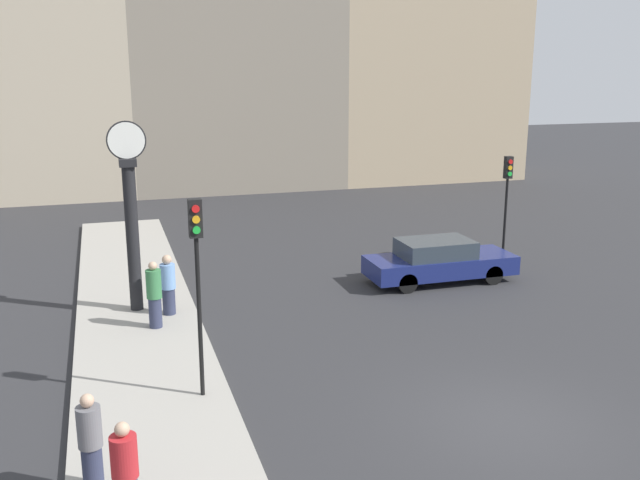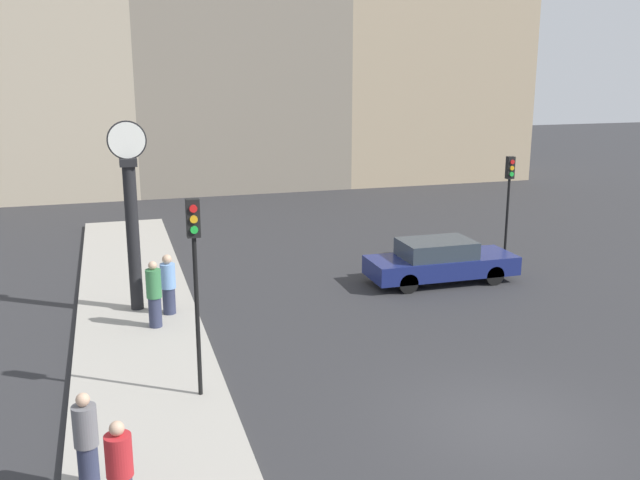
{
  "view_description": "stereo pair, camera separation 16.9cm",
  "coord_description": "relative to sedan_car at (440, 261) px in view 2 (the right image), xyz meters",
  "views": [
    {
      "loc": [
        -7.22,
        -11.0,
        6.81
      ],
      "look_at": [
        -1.66,
        6.98,
        2.13
      ],
      "focal_mm": 40.0,
      "sensor_mm": 36.0,
      "label": 1
    },
    {
      "loc": [
        -7.06,
        -11.05,
        6.81
      ],
      "look_at": [
        -1.66,
        6.98,
        2.13
      ],
      "focal_mm": 40.0,
      "sensor_mm": 36.0,
      "label": 2
    }
  ],
  "objects": [
    {
      "name": "traffic_light_far",
      "position": [
        3.24,
        1.48,
        1.98
      ],
      "size": [
        0.26,
        0.24,
        3.73
      ],
      "color": "black",
      "rests_on": "ground_plane"
    },
    {
      "name": "pedestrian_grey_jacket",
      "position": [
        -10.55,
        -8.93,
        0.26
      ],
      "size": [
        0.39,
        0.39,
        1.63
      ],
      "color": "#2D334C",
      "rests_on": "sidewalk_corner"
    },
    {
      "name": "street_clock",
      "position": [
        -9.4,
        -0.3,
        2.01
      ],
      "size": [
        1.03,
        0.45,
        5.2
      ],
      "color": "black",
      "rests_on": "sidewalk_corner"
    },
    {
      "name": "traffic_light_near",
      "position": [
        -8.4,
        -6.14,
        2.39
      ],
      "size": [
        0.26,
        0.24,
        4.11
      ],
      "color": "black",
      "rests_on": "sidewalk_corner"
    },
    {
      "name": "sedan_car",
      "position": [
        0.0,
        0.0,
        0.0
      ],
      "size": [
        4.75,
        1.73,
        1.39
      ],
      "color": "navy",
      "rests_on": "ground_plane"
    },
    {
      "name": "pedestrian_green_hoodie",
      "position": [
        -9.01,
        -1.88,
        0.33
      ],
      "size": [
        0.39,
        0.39,
        1.76
      ],
      "color": "#2D334C",
      "rests_on": "sidewalk_corner"
    },
    {
      "name": "pedestrian_red_top",
      "position": [
        -10.06,
        -9.92,
        0.23
      ],
      "size": [
        0.4,
        0.4,
        1.58
      ],
      "color": "#2D334C",
      "rests_on": "sidewalk_corner"
    },
    {
      "name": "building_row",
      "position": [
        -2.7,
        19.68,
        8.34
      ],
      "size": [
        34.2,
        5.0,
        19.84
      ],
      "color": "#B7A88E",
      "rests_on": "ground_plane"
    },
    {
      "name": "ground_plane",
      "position": [
        -2.86,
        -8.76,
        -0.7
      ],
      "size": [
        120.0,
        120.0,
        0.0
      ],
      "primitive_type": "plane",
      "color": "#2D2D30"
    },
    {
      "name": "sidewalk_corner",
      "position": [
        -9.42,
        0.4,
        -0.62
      ],
      "size": [
        3.19,
        22.31,
        0.16
      ],
      "primitive_type": "cube",
      "color": "#A39E93",
      "rests_on": "ground_plane"
    },
    {
      "name": "pedestrian_blue_stripe",
      "position": [
        -8.57,
        -0.96,
        0.28
      ],
      "size": [
        0.41,
        0.41,
        1.67
      ],
      "color": "#2D334C",
      "rests_on": "sidewalk_corner"
    }
  ]
}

